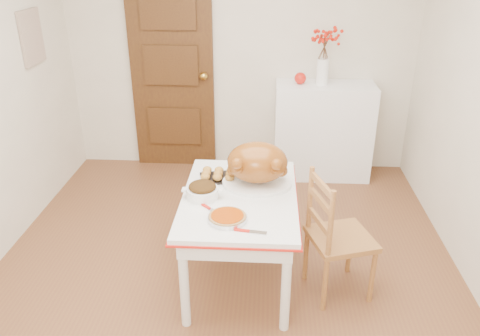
# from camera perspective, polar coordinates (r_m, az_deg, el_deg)

# --- Properties ---
(floor) EXTENTS (3.50, 4.00, 0.00)m
(floor) POSITION_cam_1_polar(r_m,az_deg,el_deg) (3.62, -1.86, -12.76)
(floor) COLOR brown
(floor) RESTS_ON ground
(wall_back) EXTENTS (3.50, 0.00, 2.50)m
(wall_back) POSITION_cam_1_polar(r_m,az_deg,el_deg) (4.94, 0.05, 13.88)
(wall_back) COLOR beige
(wall_back) RESTS_ON ground
(door_back) EXTENTS (0.85, 0.06, 2.06)m
(door_back) POSITION_cam_1_polar(r_m,az_deg,el_deg) (5.05, -8.09, 11.33)
(door_back) COLOR #361C0F
(door_back) RESTS_ON ground
(photo_board) EXTENTS (0.03, 0.35, 0.45)m
(photo_board) POSITION_cam_1_polar(r_m,az_deg,el_deg) (4.57, -23.56, 14.11)
(photo_board) COLOR beige
(photo_board) RESTS_ON ground
(sideboard) EXTENTS (0.97, 0.43, 0.97)m
(sideboard) POSITION_cam_1_polar(r_m,az_deg,el_deg) (4.97, 9.81, 4.37)
(sideboard) COLOR white
(sideboard) RESTS_ON floor
(kitchen_table) EXTENTS (0.79, 1.15, 0.68)m
(kitchen_table) POSITION_cam_1_polar(r_m,az_deg,el_deg) (3.41, -0.05, -8.33)
(kitchen_table) COLOR white
(kitchen_table) RESTS_ON floor
(chair_oak) EXTENTS (0.50, 0.50, 0.90)m
(chair_oak) POSITION_cam_1_polar(r_m,az_deg,el_deg) (3.31, 11.96, -7.86)
(chair_oak) COLOR #9F6B3B
(chair_oak) RESTS_ON floor
(berry_vase) EXTENTS (0.27, 0.27, 0.52)m
(berry_vase) POSITION_cam_1_polar(r_m,az_deg,el_deg) (4.75, 9.91, 12.79)
(berry_vase) COLOR white
(berry_vase) RESTS_ON sideboard
(apple) EXTENTS (0.11, 0.11, 0.11)m
(apple) POSITION_cam_1_polar(r_m,az_deg,el_deg) (4.78, 7.18, 10.55)
(apple) COLOR red
(apple) RESTS_ON sideboard
(turkey_platter) EXTENTS (0.57, 0.50, 0.31)m
(turkey_platter) POSITION_cam_1_polar(r_m,az_deg,el_deg) (3.30, 2.08, 0.39)
(turkey_platter) COLOR brown
(turkey_platter) RESTS_ON kitchen_table
(pumpkin_pie) EXTENTS (0.29, 0.29, 0.05)m
(pumpkin_pie) POSITION_cam_1_polar(r_m,az_deg,el_deg) (2.94, -1.52, -5.84)
(pumpkin_pie) COLOR #9C3503
(pumpkin_pie) RESTS_ON kitchen_table
(stuffing_dish) EXTENTS (0.28, 0.22, 0.11)m
(stuffing_dish) POSITION_cam_1_polar(r_m,az_deg,el_deg) (3.19, -4.49, -2.66)
(stuffing_dish) COLOR #42270C
(stuffing_dish) RESTS_ON kitchen_table
(rolls_tray) EXTENTS (0.29, 0.25, 0.07)m
(rolls_tray) POSITION_cam_1_polar(r_m,az_deg,el_deg) (3.44, -2.60, -0.79)
(rolls_tray) COLOR #B67C38
(rolls_tray) RESTS_ON kitchen_table
(pie_server) EXTENTS (0.20, 0.08, 0.01)m
(pie_server) POSITION_cam_1_polar(r_m,az_deg,el_deg) (2.84, 1.24, -7.54)
(pie_server) COLOR silver
(pie_server) RESTS_ON kitchen_table
(carving_knife) EXTENTS (0.20, 0.19, 0.01)m
(carving_knife) POSITION_cam_1_polar(r_m,az_deg,el_deg) (3.05, -3.23, -5.08)
(carving_knife) COLOR silver
(carving_knife) RESTS_ON kitchen_table
(drinking_glass) EXTENTS (0.07, 0.07, 0.10)m
(drinking_glass) POSITION_cam_1_polar(r_m,az_deg,el_deg) (3.57, 1.35, 0.59)
(drinking_glass) COLOR white
(drinking_glass) RESTS_ON kitchen_table
(shaker_pair) EXTENTS (0.09, 0.04, 0.08)m
(shaker_pair) POSITION_cam_1_polar(r_m,az_deg,el_deg) (3.55, 4.25, 0.19)
(shaker_pair) COLOR white
(shaker_pair) RESTS_ON kitchen_table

